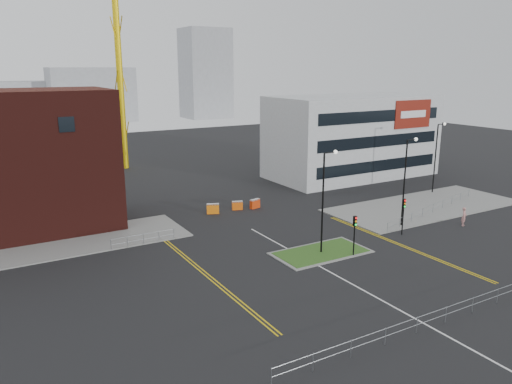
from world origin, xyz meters
The scene contains 27 objects.
ground centered at (0.00, 0.00, 0.00)m, with size 200.00×200.00×0.00m, color black.
pavement_left centered at (-20.00, 22.00, 0.06)m, with size 28.00×8.00×0.12m, color slate.
pavement_right centered at (22.00, 14.00, 0.06)m, with size 24.00×10.00×0.12m, color slate.
island_kerb centered at (2.00, 8.00, 0.04)m, with size 8.60×4.60×0.08m, color slate.
grass_island centered at (2.00, 8.00, 0.06)m, with size 8.00×4.00×0.12m, color #2D541C.
office_block centered at (26.01, 31.97, 6.00)m, with size 25.00×12.20×12.00m.
tower_crane centered at (3.48, 56.94, 26.19)m, with size 50.30×18.61×37.93m.
streetlamp_island centered at (2.22, 8.00, 5.41)m, with size 1.46×0.36×9.18m.
streetlamp_right_near centered at (14.22, 10.00, 5.41)m, with size 1.46×0.36×9.18m.
streetlamp_right_far centered at (28.22, 18.00, 5.41)m, with size 1.46×0.36×9.18m.
traffic_light_island centered at (4.00, 5.98, 2.57)m, with size 0.28×0.33×3.65m.
traffic_light_right centered at (12.00, 7.98, 2.57)m, with size 0.28×0.33×3.65m.
railing_front centered at (0.00, -6.00, 0.78)m, with size 24.05×0.05×1.10m.
railing_left centered at (-11.00, 18.00, 0.74)m, with size 6.05×0.05×1.10m.
railing_right centered at (20.50, 11.50, 0.78)m, with size 19.05×5.05×1.10m.
centre_line centered at (0.00, 2.00, 0.01)m, with size 0.15×30.00×0.01m, color silver.
yellow_left_a centered at (-9.00, 10.00, 0.01)m, with size 0.12×24.00×0.01m, color gold.
yellow_left_b centered at (-8.70, 10.00, 0.01)m, with size 0.12×24.00×0.01m, color gold.
yellow_right_a centered at (9.50, 6.00, 0.01)m, with size 0.12×20.00×0.01m, color gold.
yellow_right_b centered at (9.80, 6.00, 0.01)m, with size 0.12×20.00×0.01m, color gold.
skyline_b centered at (10.00, 130.00, 8.00)m, with size 24.00×12.00×16.00m, color gray.
skyline_c centered at (45.00, 125.00, 14.00)m, with size 14.00×12.00×28.00m, color gray.
skyline_d centered at (-8.00, 140.00, 6.00)m, with size 30.00×12.00×12.00m, color gray.
pedestrian centered at (19.66, 6.79, 0.99)m, with size 0.72×0.47×1.98m, color tan.
barrier_left centered at (-1.00, 24.00, 0.63)m, with size 1.44×0.98×1.15m.
barrier_mid centered at (2.13, 24.00, 0.56)m, with size 1.28×0.76×1.03m.
barrier_right centered at (4.21, 23.50, 0.59)m, with size 1.36×0.74×1.09m.
Camera 1 is at (-24.10, -25.11, 16.09)m, focal length 35.00 mm.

